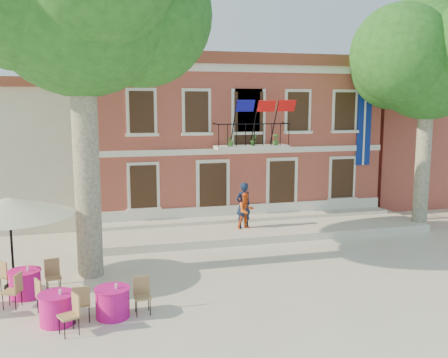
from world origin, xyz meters
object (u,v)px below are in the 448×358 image
(plane_tree_east, at_px, (429,63))
(pedestrian_orange, at_px, (246,210))
(cafe_table_1, at_px, (57,307))
(cafe_table_3, at_px, (25,282))
(plane_tree_west, at_px, (80,2))
(pedestrian_navy, at_px, (243,205))
(patio_umbrella, at_px, (9,207))
(cafe_table_0, at_px, (113,301))

(plane_tree_east, distance_m, pedestrian_orange, 9.71)
(cafe_table_1, relative_size, cafe_table_3, 1.05)
(plane_tree_west, relative_size, pedestrian_navy, 5.99)
(cafe_table_1, height_order, cafe_table_3, same)
(plane_tree_east, height_order, cafe_table_1, plane_tree_east)
(plane_tree_east, distance_m, patio_umbrella, 16.87)
(cafe_table_0, distance_m, cafe_table_3, 3.04)
(plane_tree_west, distance_m, cafe_table_3, 8.16)
(cafe_table_0, bearing_deg, plane_tree_east, 24.13)
(plane_tree_west, height_order, pedestrian_orange, plane_tree_west)
(pedestrian_navy, relative_size, cafe_table_3, 1.02)
(plane_tree_east, distance_m, cafe_table_3, 17.32)
(pedestrian_navy, distance_m, cafe_table_1, 9.74)
(patio_umbrella, xyz_separation_m, cafe_table_1, (1.38, -2.85, -2.01))
(pedestrian_orange, bearing_deg, plane_tree_east, -19.51)
(patio_umbrella, relative_size, cafe_table_0, 1.89)
(plane_tree_east, relative_size, patio_umbrella, 2.62)
(cafe_table_0, relative_size, cafe_table_1, 1.00)
(plane_tree_west, height_order, pedestrian_navy, plane_tree_west)
(plane_tree_east, height_order, cafe_table_3, plane_tree_east)
(patio_umbrella, relative_size, pedestrian_navy, 1.93)
(pedestrian_orange, relative_size, cafe_table_3, 0.81)
(patio_umbrella, xyz_separation_m, pedestrian_navy, (8.24, 4.01, -1.19))
(plane_tree_west, distance_m, patio_umbrella, 6.27)
(patio_umbrella, relative_size, cafe_table_1, 1.89)
(pedestrian_navy, bearing_deg, cafe_table_0, 35.79)
(plane_tree_east, xyz_separation_m, cafe_table_0, (-13.22, -5.92, -6.59))
(patio_umbrella, xyz_separation_m, cafe_table_3, (0.41, -0.83, -2.00))
(pedestrian_navy, distance_m, pedestrian_orange, 0.25)
(plane_tree_west, bearing_deg, cafe_table_3, -141.44)
(plane_tree_west, distance_m, pedestrian_orange, 10.04)
(cafe_table_3, bearing_deg, plane_tree_west, 38.56)
(plane_tree_east, height_order, pedestrian_navy, plane_tree_east)
(plane_tree_east, bearing_deg, plane_tree_west, -169.57)
(pedestrian_navy, xyz_separation_m, cafe_table_1, (-6.86, -6.86, -0.82))
(patio_umbrella, relative_size, cafe_table_3, 1.98)
(pedestrian_navy, bearing_deg, pedestrian_orange, 100.93)
(plane_tree_west, distance_m, cafe_table_1, 8.61)
(plane_tree_east, bearing_deg, cafe_table_0, -155.87)
(plane_tree_west, bearing_deg, pedestrian_orange, 28.26)
(cafe_table_1, xyz_separation_m, cafe_table_3, (-0.97, 2.02, 0.01))
(plane_tree_east, relative_size, cafe_table_0, 4.94)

